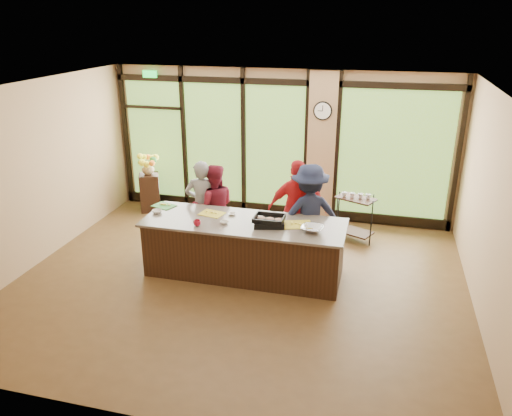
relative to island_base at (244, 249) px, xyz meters
The scene contains 25 objects.
floor 0.53m from the island_base, 90.00° to the right, with size 7.00×7.00×0.00m, color #50371C.
ceiling 2.58m from the island_base, 90.00° to the right, with size 7.00×7.00×0.00m, color silver.
back_wall 2.90m from the island_base, 90.00° to the left, with size 7.00×7.00×0.00m, color tan.
left_wall 3.67m from the island_base, behind, with size 6.00×6.00×0.00m, color tan.
right_wall 3.67m from the island_base, ahead, with size 6.00×6.00×0.00m, color tan.
window_wall 2.83m from the island_base, 86.48° to the left, with size 6.90×0.12×3.00m.
island_base is the anchor object (origin of this frame).
countertop 0.46m from the island_base, ahead, with size 3.20×1.10×0.04m, color slate.
wall_clock 3.25m from the island_base, 71.68° to the left, with size 0.36×0.04×0.36m.
cook_left 1.29m from the island_base, 142.16° to the left, with size 0.60×0.39×1.63m, color slate.
cook_midleft 1.17m from the island_base, 133.80° to the left, with size 0.76×0.59×1.56m, color maroon.
cook_midright 1.19m from the island_base, 50.53° to the left, with size 1.01×0.42×1.73m, color red.
cook_right 1.24m from the island_base, 37.55° to the left, with size 1.11×0.64×1.72m, color #191E37.
roasting_pan 0.67m from the island_base, ahead, with size 0.46×0.36×0.08m, color black.
mixing_bowl 1.22m from the island_base, ahead, with size 0.33×0.33×0.08m, color silver.
cutting_board_left 1.61m from the island_base, 168.24° to the left, with size 0.36×0.27×0.01m, color #317F2E.
cutting_board_center 0.79m from the island_base, 163.50° to the left, with size 0.38×0.28×0.01m, color gold.
cutting_board_right 0.97m from the island_base, ahead, with size 0.44×0.33×0.01m, color gold.
prep_bowl_near 1.57m from the island_base, behind, with size 0.16×0.16×0.05m, color silver.
prep_bowl_mid 0.59m from the island_base, 149.98° to the right, with size 0.13×0.13×0.04m, color silver.
prep_bowl_far 0.60m from the island_base, 140.47° to the left, with size 0.12×0.12×0.03m, color silver.
red_ramekin 0.91m from the island_base, 152.06° to the right, with size 0.12×0.12×0.09m, color maroon.
flower_stand 3.52m from the island_base, 140.73° to the left, with size 0.41×0.41×0.81m, color black.
flower_vase 3.56m from the island_base, 140.73° to the left, with size 0.26×0.26×0.27m, color olive.
bar_cart 2.40m from the island_base, 47.12° to the left, with size 0.78×0.64×0.93m.
Camera 1 is at (1.98, -6.66, 3.97)m, focal length 35.00 mm.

